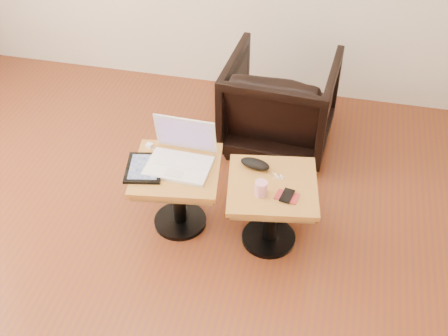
% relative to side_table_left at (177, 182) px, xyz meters
% --- Properties ---
extents(room_shell, '(4.52, 4.52, 2.71)m').
position_rel_side_table_left_xyz_m(room_shell, '(-0.01, -0.59, 1.01)').
color(room_shell, brown).
rests_on(room_shell, ground).
extents(side_table_left, '(0.56, 0.56, 0.45)m').
position_rel_side_table_left_xyz_m(side_table_left, '(0.00, 0.00, 0.00)').
color(side_table_left, black).
rests_on(side_table_left, ground).
extents(side_table_right, '(0.57, 0.57, 0.45)m').
position_rel_side_table_left_xyz_m(side_table_right, '(0.56, -0.02, 0.00)').
color(side_table_right, black).
rests_on(side_table_right, ground).
extents(laptop, '(0.37, 0.31, 0.26)m').
position_rel_side_table_left_xyz_m(laptop, '(0.01, 0.05, 0.16)').
color(laptop, white).
rests_on(laptop, side_table_left).
extents(tablet, '(0.25, 0.30, 0.02)m').
position_rel_side_table_left_xyz_m(tablet, '(-0.17, -0.05, 0.12)').
color(tablet, black).
rests_on(tablet, side_table_left).
extents(charging_adapter, '(0.04, 0.04, 0.02)m').
position_rel_side_table_left_xyz_m(charging_adapter, '(-0.21, 0.15, 0.12)').
color(charging_adapter, white).
rests_on(charging_adapter, side_table_left).
extents(glasses_case, '(0.19, 0.11, 0.06)m').
position_rel_side_table_left_xyz_m(glasses_case, '(0.44, 0.10, 0.14)').
color(glasses_case, black).
rests_on(glasses_case, side_table_right).
extents(striped_cup, '(0.07, 0.07, 0.09)m').
position_rel_side_table_left_xyz_m(striped_cup, '(0.51, -0.11, 0.16)').
color(striped_cup, '#F3547B').
rests_on(striped_cup, side_table_right).
extents(earbuds_tangle, '(0.07, 0.05, 0.01)m').
position_rel_side_table_left_xyz_m(earbuds_tangle, '(0.58, 0.05, 0.12)').
color(earbuds_tangle, white).
rests_on(earbuds_tangle, side_table_right).
extents(phone_on_sleeve, '(0.14, 0.12, 0.02)m').
position_rel_side_table_left_xyz_m(phone_on_sleeve, '(0.65, -0.10, 0.12)').
color(phone_on_sleeve, maroon).
rests_on(phone_on_sleeve, side_table_right).
extents(armchair, '(0.77, 0.79, 0.68)m').
position_rel_side_table_left_xyz_m(armchair, '(0.46, 0.96, 0.00)').
color(armchair, black).
rests_on(armchair, ground).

